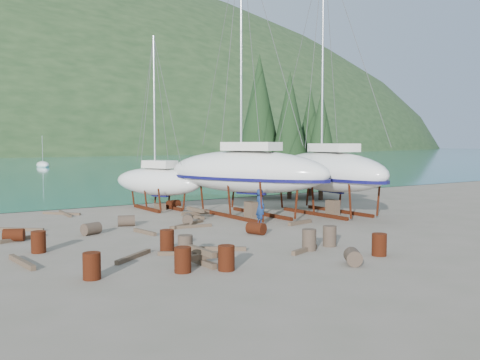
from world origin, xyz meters
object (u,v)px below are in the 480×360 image
small_sailboat_shore (158,181)px  large_sailboat_far (327,171)px  large_sailboat_near (246,171)px  worker (260,207)px

small_sailboat_shore → large_sailboat_far: bearing=-68.5°
large_sailboat_near → worker: large_sailboat_near is taller
large_sailboat_far → worker: (-6.03, -1.24, -1.72)m
large_sailboat_far → small_sailboat_shore: large_sailboat_far is taller
large_sailboat_far → small_sailboat_shore: 11.19m
worker → small_sailboat_shore: bearing=19.1°
small_sailboat_shore → worker: size_ratio=5.89×
large_sailboat_far → worker: 6.39m
large_sailboat_far → worker: large_sailboat_far is taller
large_sailboat_near → small_sailboat_shore: bearing=91.1°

